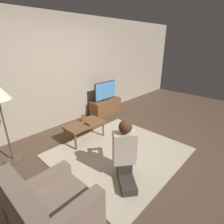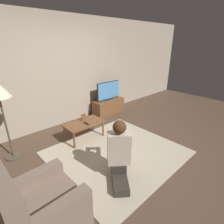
{
  "view_description": "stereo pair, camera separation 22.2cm",
  "coord_description": "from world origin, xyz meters",
  "px_view_note": "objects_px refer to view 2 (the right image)",
  "views": [
    {
      "loc": [
        -2.15,
        -1.85,
        1.99
      ],
      "look_at": [
        0.41,
        0.57,
        0.57
      ],
      "focal_mm": 28.0,
      "sensor_mm": 36.0,
      "label": 1
    },
    {
      "loc": [
        -1.99,
        -2.0,
        1.99
      ],
      "look_at": [
        0.41,
        0.57,
        0.57
      ],
      "focal_mm": 28.0,
      "sensor_mm": 36.0,
      "label": 2
    }
  ],
  "objects_px": {
    "tv": "(108,91)",
    "coffee_table": "(84,124)",
    "armchair": "(41,212)",
    "person_kneeling": "(119,151)"
  },
  "relations": [
    {
      "from": "tv",
      "to": "coffee_table",
      "type": "height_order",
      "value": "tv"
    },
    {
      "from": "coffee_table",
      "to": "armchair",
      "type": "xyz_separation_m",
      "value": [
        -1.5,
        -1.37,
        -0.05
      ]
    },
    {
      "from": "tv",
      "to": "coffee_table",
      "type": "relative_size",
      "value": 0.96
    },
    {
      "from": "coffee_table",
      "to": "tv",
      "type": "bearing_deg",
      "value": 28.64
    },
    {
      "from": "armchair",
      "to": "coffee_table",
      "type": "bearing_deg",
      "value": -48.92
    },
    {
      "from": "person_kneeling",
      "to": "armchair",
      "type": "bearing_deg",
      "value": 40.39
    },
    {
      "from": "armchair",
      "to": "person_kneeling",
      "type": "bearing_deg",
      "value": -89.53
    },
    {
      "from": "tv",
      "to": "person_kneeling",
      "type": "bearing_deg",
      "value": -128.46
    },
    {
      "from": "tv",
      "to": "armchair",
      "type": "bearing_deg",
      "value": -143.52
    },
    {
      "from": "tv",
      "to": "coffee_table",
      "type": "distance_m",
      "value": 1.6
    }
  ]
}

